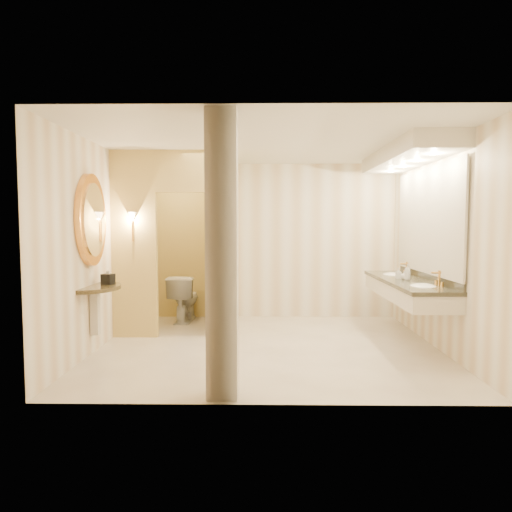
{
  "coord_description": "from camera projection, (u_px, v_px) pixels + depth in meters",
  "views": [
    {
      "loc": [
        -0.07,
        -6.06,
        1.65
      ],
      "look_at": [
        -0.16,
        0.2,
        1.21
      ],
      "focal_mm": 32.0,
      "sensor_mm": 36.0,
      "label": 1
    }
  ],
  "objects": [
    {
      "name": "wall_sconce",
      "position": [
        132.0,
        218.0,
        6.49
      ],
      "size": [
        0.14,
        0.14,
        0.42
      ],
      "color": "gold",
      "rests_on": "toilet_closet"
    },
    {
      "name": "tissue_box",
      "position": [
        108.0,
        279.0,
        5.86
      ],
      "size": [
        0.16,
        0.16,
        0.13
      ],
      "primitive_type": "cube",
      "rotation": [
        0.0,
        0.0,
        -0.26
      ],
      "color": "black",
      "rests_on": "console_shelf"
    },
    {
      "name": "pillar",
      "position": [
        222.0,
        256.0,
        4.29
      ],
      "size": [
        0.29,
        0.29,
        2.7
      ],
      "primitive_type": "cube",
      "color": "beige",
      "rests_on": "floor"
    },
    {
      "name": "soap_bottle_b",
      "position": [
        404.0,
        275.0,
        6.37
      ],
      "size": [
        0.12,
        0.12,
        0.12
      ],
      "primitive_type": "imported",
      "rotation": [
        0.0,
        0.0,
        0.37
      ],
      "color": "silver",
      "rests_on": "vanity"
    },
    {
      "name": "ceiling",
      "position": [
        268.0,
        144.0,
        5.97
      ],
      "size": [
        4.5,
        4.5,
        0.0
      ],
      "primitive_type": "plane",
      "rotation": [
        3.14,
        0.0,
        0.0
      ],
      "color": "silver",
      "rests_on": "wall_back"
    },
    {
      "name": "floor",
      "position": [
        268.0,
        346.0,
        6.16
      ],
      "size": [
        4.5,
        4.5,
        0.0
      ],
      "primitive_type": "plane",
      "color": "silver",
      "rests_on": "ground"
    },
    {
      "name": "console_shelf",
      "position": [
        92.0,
        249.0,
        5.71
      ],
      "size": [
        0.88,
        0.88,
        1.89
      ],
      "color": "black",
      "rests_on": "floor"
    },
    {
      "name": "wall_front",
      "position": [
        270.0,
        258.0,
        4.07
      ],
      "size": [
        4.5,
        0.02,
        2.7
      ],
      "primitive_type": "cube",
      "color": "white",
      "rests_on": "floor"
    },
    {
      "name": "wall_right",
      "position": [
        438.0,
        247.0,
        6.03
      ],
      "size": [
        0.02,
        4.0,
        2.7
      ],
      "primitive_type": "cube",
      "color": "white",
      "rests_on": "floor"
    },
    {
      "name": "wall_back",
      "position": [
        266.0,
        241.0,
        8.06
      ],
      "size": [
        4.5,
        0.02,
        2.7
      ],
      "primitive_type": "cube",
      "color": "white",
      "rests_on": "floor"
    },
    {
      "name": "wall_left",
      "position": [
        100.0,
        246.0,
        6.1
      ],
      "size": [
        0.02,
        4.0,
        2.7
      ],
      "primitive_type": "cube",
      "color": "white",
      "rests_on": "floor"
    },
    {
      "name": "vanity",
      "position": [
        410.0,
        226.0,
        6.32
      ],
      "size": [
        0.75,
        2.59,
        2.09
      ],
      "color": "beige",
      "rests_on": "floor"
    },
    {
      "name": "soap_bottle_c",
      "position": [
        407.0,
        272.0,
        6.29
      ],
      "size": [
        0.09,
        0.09,
        0.22
      ],
      "primitive_type": "imported",
      "rotation": [
        0.0,
        0.0,
        -0.08
      ],
      "color": "#C6B28C",
      "rests_on": "vanity"
    },
    {
      "name": "toilet",
      "position": [
        184.0,
        298.0,
        7.75
      ],
      "size": [
        0.5,
        0.81,
        0.79
      ],
      "primitive_type": "imported",
      "rotation": [
        0.0,
        0.0,
        3.06
      ],
      "color": "white",
      "rests_on": "floor"
    },
    {
      "name": "toilet_closet",
      "position": [
        195.0,
        241.0,
        7.05
      ],
      "size": [
        1.5,
        1.55,
        2.7
      ],
      "color": "#E4CA77",
      "rests_on": "floor"
    },
    {
      "name": "soap_bottle_a",
      "position": [
        398.0,
        273.0,
        6.48
      ],
      "size": [
        0.07,
        0.07,
        0.15
      ],
      "primitive_type": "imported",
      "rotation": [
        0.0,
        0.0,
        0.03
      ],
      "color": "beige",
      "rests_on": "vanity"
    }
  ]
}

